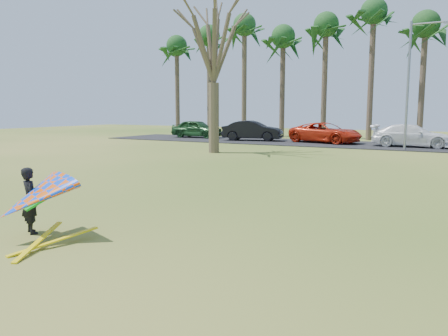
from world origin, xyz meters
The scene contains 16 objects.
ground centered at (0.00, 0.00, 0.00)m, with size 100.00×100.00×0.00m, color #265813.
parking_strip centered at (0.00, 25.00, 0.03)m, with size 46.00×7.00×0.06m, color black.
palm_0 centered at (-22.00, 31.00, 9.17)m, with size 4.84×4.84×10.84m.
palm_1 centered at (-18.00, 31.00, 9.85)m, with size 4.84×4.84×11.54m.
palm_2 centered at (-14.00, 31.00, 10.52)m, with size 4.84×4.84×12.24m.
palm_3 centered at (-10.00, 31.00, 9.17)m, with size 4.84×4.84×10.84m.
palm_4 centered at (-6.00, 31.00, 9.85)m, with size 4.84×4.84×11.54m.
palm_5 centered at (-2.00, 31.00, 10.52)m, with size 4.84×4.84×12.24m.
palm_6 centered at (2.00, 31.00, 9.17)m, with size 4.84×4.84×10.84m.
bare_tree_left centered at (-8.00, 15.00, 6.92)m, with size 6.60×6.60×9.70m.
streetlight centered at (2.16, 22.00, 4.46)m, with size 2.28×0.18×8.00m.
car_0 centered at (-16.23, 25.84, 0.87)m, with size 1.91×4.74×1.62m, color #1B441E.
car_1 centered at (-10.11, 24.84, 0.88)m, with size 1.73×4.95×1.63m, color black.
car_2 centered at (-4.15, 25.43, 0.83)m, with size 2.57×5.58×1.55m, color red.
car_3 centered at (2.14, 24.63, 0.83)m, with size 2.15×5.29×1.53m, color white.
kite_flyer centered at (-2.06, -2.20, 0.84)m, with size 2.13×2.39×2.02m.
Camera 1 is at (5.52, -7.85, 2.62)m, focal length 35.00 mm.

